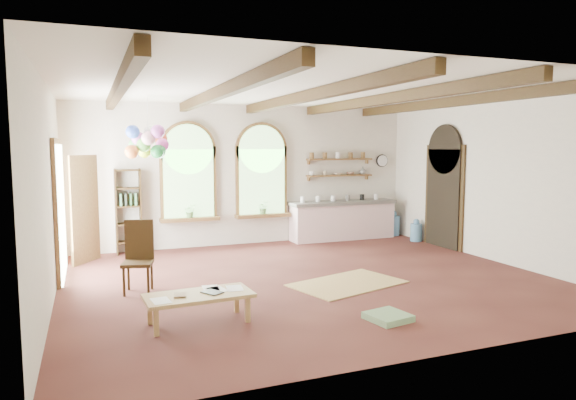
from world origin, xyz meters
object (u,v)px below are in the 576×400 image
side_chair (138,272)px  kitchen_counter (342,220)px  balloon_cluster (148,142)px  coffee_table (199,297)px

side_chair → kitchen_counter: bearing=30.3°
kitchen_counter → balloon_cluster: size_ratio=2.32×
coffee_table → side_chair: side_chair is taller
kitchen_counter → side_chair: bearing=-149.7°
kitchen_counter → coffee_table: (-4.50, -4.71, -0.13)m
coffee_table → balloon_cluster: bearing=93.4°
coffee_table → side_chair: 1.84m
kitchen_counter → coffee_table: 6.52m
kitchen_counter → coffee_table: kitchen_counter is taller
kitchen_counter → side_chair: (-5.09, -2.97, -0.15)m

